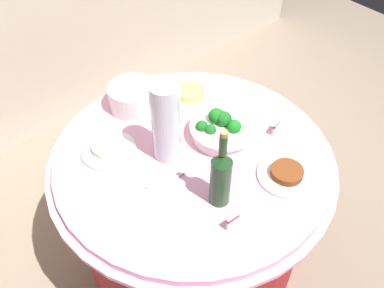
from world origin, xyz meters
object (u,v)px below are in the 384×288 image
plate_stack (133,97)px  label_placard_front (233,221)px  food_plate_noodles (190,94)px  food_plate_rice (108,149)px  decorative_fruit_vase (166,126)px  food_plate_stir_fry (287,174)px  broccoli_bowl (223,129)px  serving_tongs (164,179)px  label_placard_mid (276,127)px  wine_bottle (221,176)px

plate_stack → label_placard_front: 0.75m
food_plate_noodles → food_plate_rice: 0.48m
decorative_fruit_vase → food_plate_stir_fry: 0.49m
plate_stack → label_placard_front: (-0.10, -0.74, -0.02)m
food_plate_rice → label_placard_front: 0.59m
label_placard_front → broccoli_bowl: bearing=51.4°
decorative_fruit_vase → food_plate_noodles: bearing=36.6°
decorative_fruit_vase → food_plate_noodles: 0.40m
broccoli_bowl → food_plate_rice: bearing=150.8°
serving_tongs → food_plate_rice: size_ratio=0.76×
label_placard_mid → food_plate_rice: bearing=149.2°
food_plate_rice → decorative_fruit_vase: bearing=-43.8°
plate_stack → label_placard_front: bearing=-97.9°
label_placard_front → plate_stack: bearing=82.1°
wine_bottle → decorative_fruit_vase: 0.30m
plate_stack → food_plate_noodles: size_ratio=0.95×
plate_stack → label_placard_front: size_ratio=3.82×
plate_stack → food_plate_rice: bearing=-144.8°
serving_tongs → food_plate_stir_fry: bearing=-38.0°
label_placard_mid → food_plate_noodles: bearing=105.9°
food_plate_stir_fry → label_placard_mid: label_placard_mid is taller
wine_bottle → food_plate_stir_fry: size_ratio=1.53×
label_placard_front → serving_tongs: bearing=99.4°
broccoli_bowl → food_plate_noodles: bearing=77.1°
label_placard_front → label_placard_mid: same height
wine_bottle → decorative_fruit_vase: (-0.00, 0.30, 0.02)m
plate_stack → food_plate_noodles: (0.24, -0.11, -0.04)m
broccoli_bowl → food_plate_noodles: broccoli_bowl is taller
decorative_fruit_vase → serving_tongs: size_ratio=2.03×
serving_tongs → food_plate_stir_fry: size_ratio=0.76×
wine_bottle → food_plate_rice: bearing=110.9°
broccoli_bowl → food_plate_stir_fry: size_ratio=1.27×
wine_bottle → decorative_fruit_vase: bearing=90.8°
serving_tongs → food_plate_rice: food_plate_rice is taller
broccoli_bowl → decorative_fruit_vase: (-0.24, 0.06, 0.11)m
wine_bottle → label_placard_mid: size_ratio=6.11×
food_plate_stir_fry → broccoli_bowl: bearing=96.3°
broccoli_bowl → decorative_fruit_vase: 0.27m
serving_tongs → food_plate_noodles: 0.51m
broccoli_bowl → plate_stack: (-0.17, 0.39, 0.01)m
label_placard_front → food_plate_noodles: bearing=61.7°
wine_bottle → broccoli_bowl: bearing=45.1°
food_plate_rice → label_placard_front: size_ratio=4.00×
decorative_fruit_vase → label_placard_mid: size_ratio=6.18×
food_plate_stir_fry → food_plate_rice: bearing=129.1°
wine_bottle → label_placard_front: 0.16m
decorative_fruit_vase → food_plate_stir_fry: size_ratio=1.55×
broccoli_bowl → decorative_fruit_vase: decorative_fruit_vase is taller
wine_bottle → food_plate_stir_fry: wine_bottle is taller
label_placard_mid → food_plate_stir_fry: bearing=-127.7°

